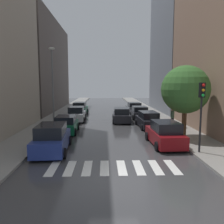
% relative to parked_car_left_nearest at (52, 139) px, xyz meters
% --- Properties ---
extents(ground_plane, '(28.00, 72.00, 0.04)m').
position_rel_parked_car_left_nearest_xyz_m(ground_plane, '(3.83, 19.16, -0.86)').
color(ground_plane, '#3A3A3C').
extents(sidewalk_left, '(3.00, 72.00, 0.15)m').
position_rel_parked_car_left_nearest_xyz_m(sidewalk_left, '(-2.67, 19.16, -0.77)').
color(sidewalk_left, gray).
rests_on(sidewalk_left, ground).
extents(sidewalk_right, '(3.00, 72.00, 0.15)m').
position_rel_parked_car_left_nearest_xyz_m(sidewalk_right, '(10.33, 19.16, -0.77)').
color(sidewalk_right, gray).
rests_on(sidewalk_right, ground).
extents(crosswalk_stripes, '(6.75, 2.20, 0.01)m').
position_rel_parked_car_left_nearest_xyz_m(crosswalk_stripes, '(3.83, -3.01, -0.84)').
color(crosswalk_stripes, silver).
rests_on(crosswalk_stripes, ground).
extents(building_left_mid, '(6.00, 21.41, 14.40)m').
position_rel_parked_car_left_nearest_xyz_m(building_left_mid, '(-7.17, 23.83, 6.36)').
color(building_left_mid, '#564C47').
rests_on(building_left_mid, ground).
extents(building_right_mid, '(6.00, 14.18, 19.43)m').
position_rel_parked_car_left_nearest_xyz_m(building_right_mid, '(14.83, 21.40, 8.87)').
color(building_right_mid, slate).
rests_on(building_right_mid, ground).
extents(parked_car_left_nearest, '(2.27, 4.78, 1.82)m').
position_rel_parked_car_left_nearest_xyz_m(parked_car_left_nearest, '(0.00, 0.00, 0.00)').
color(parked_car_left_nearest, navy).
rests_on(parked_car_left_nearest, ground).
extents(parked_car_left_second, '(2.14, 4.07, 1.55)m').
position_rel_parked_car_left_nearest_xyz_m(parked_car_left_second, '(-0.05, 5.73, -0.11)').
color(parked_car_left_second, '#0C4C2D').
rests_on(parked_car_left_second, ground).
extents(parked_car_left_third, '(2.13, 4.06, 1.72)m').
position_rel_parked_car_left_nearest_xyz_m(parked_car_left_third, '(0.09, 12.24, -0.04)').
color(parked_car_left_third, '#B2B7BF').
rests_on(parked_car_left_third, ground).
extents(parked_car_left_fourth, '(2.17, 4.29, 1.75)m').
position_rel_parked_car_left_nearest_xyz_m(parked_car_left_fourth, '(-0.11, 18.14, -0.03)').
color(parked_car_left_fourth, '#0C4C2D').
rests_on(parked_car_left_fourth, ground).
extents(parked_car_right_nearest, '(2.20, 4.50, 1.74)m').
position_rel_parked_car_left_nearest_xyz_m(parked_car_right_nearest, '(7.69, 1.32, -0.03)').
color(parked_car_right_nearest, maroon).
rests_on(parked_car_right_nearest, ground).
extents(parked_car_right_second, '(2.19, 4.72, 1.62)m').
position_rel_parked_car_left_nearest_xyz_m(parked_car_right_second, '(7.75, 8.02, -0.08)').
color(parked_car_right_second, black).
rests_on(parked_car_right_second, ground).
extents(parked_car_right_third, '(2.17, 4.12, 1.54)m').
position_rel_parked_car_left_nearest_xyz_m(parked_car_right_third, '(7.80, 14.04, -0.12)').
color(parked_car_right_third, black).
rests_on(parked_car_right_third, ground).
extents(parked_car_right_fourth, '(2.30, 4.20, 1.60)m').
position_rel_parked_car_left_nearest_xyz_m(parked_car_right_fourth, '(7.81, 19.41, -0.09)').
color(parked_car_right_fourth, '#474C51').
rests_on(parked_car_right_fourth, ground).
extents(car_midroad, '(2.20, 4.71, 1.63)m').
position_rel_parked_car_left_nearest_xyz_m(car_midroad, '(5.34, 11.58, -0.08)').
color(car_midroad, black).
rests_on(car_midroad, ground).
extents(pedestrian_foreground, '(1.10, 1.10, 2.12)m').
position_rel_parked_car_left_nearest_xyz_m(pedestrian_foreground, '(10.08, 7.58, 0.88)').
color(pedestrian_foreground, black).
rests_on(pedestrian_foreground, sidewalk_right).
extents(street_tree_right, '(3.75, 3.75, 5.65)m').
position_rel_parked_car_left_nearest_xyz_m(street_tree_right, '(9.70, 3.18, 3.07)').
color(street_tree_right, '#513823').
rests_on(street_tree_right, sidewalk_right).
extents(traffic_light_right_corner, '(0.30, 0.42, 4.30)m').
position_rel_parked_car_left_nearest_xyz_m(traffic_light_right_corner, '(9.28, -0.91, 2.44)').
color(traffic_light_right_corner, black).
rests_on(traffic_light_right_corner, sidewalk_right).
extents(lamp_post_left, '(0.60, 0.28, 7.74)m').
position_rel_parked_car_left_nearest_xyz_m(lamp_post_left, '(-1.72, 8.45, 3.72)').
color(lamp_post_left, '#595B60').
rests_on(lamp_post_left, sidewalk_left).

